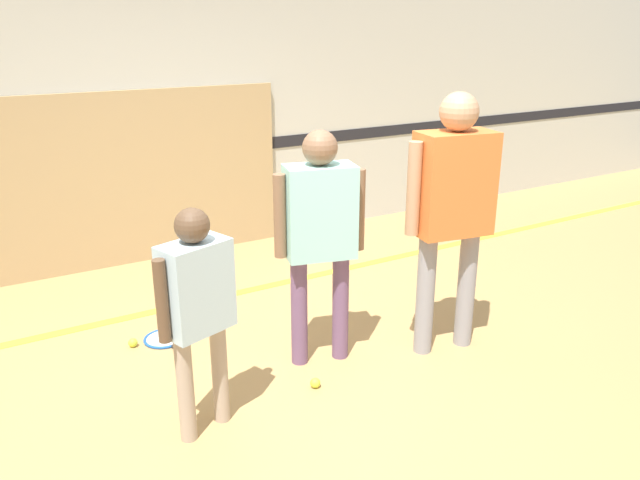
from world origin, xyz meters
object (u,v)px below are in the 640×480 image
(person_student_right, at_px, (453,197))
(tennis_ball_by_spare_racket, at_px, (133,343))
(person_instructor, at_px, (320,224))
(person_student_left, at_px, (197,299))
(racket_spare_on_floor, at_px, (166,339))
(tennis_ball_near_instructor, at_px, (315,383))

(person_student_right, xyz_separation_m, tennis_ball_by_spare_racket, (-1.93, 1.13, -1.09))
(person_instructor, bearing_deg, person_student_left, -145.38)
(person_instructor, xyz_separation_m, racket_spare_on_floor, (-0.85, 0.80, -0.98))
(person_student_left, xyz_separation_m, person_student_right, (1.82, 0.05, 0.30))
(person_student_right, xyz_separation_m, tennis_ball_near_instructor, (-1.06, 0.00, -1.09))
(tennis_ball_by_spare_racket, bearing_deg, tennis_ball_near_instructor, -52.43)
(racket_spare_on_floor, xyz_separation_m, tennis_ball_by_spare_racket, (-0.23, 0.03, 0.02))
(person_student_left, relative_size, person_student_right, 0.73)
(person_instructor, relative_size, racket_spare_on_floor, 2.83)
(person_student_right, xyz_separation_m, racket_spare_on_floor, (-1.70, 1.10, -1.11))
(person_instructor, height_order, person_student_right, person_student_right)
(person_instructor, xyz_separation_m, person_student_left, (-0.97, -0.35, -0.17))
(person_student_left, height_order, tennis_ball_near_instructor, person_student_left)
(person_student_left, distance_m, tennis_ball_by_spare_racket, 1.42)
(racket_spare_on_floor, relative_size, tennis_ball_near_instructor, 8.53)
(person_student_right, relative_size, tennis_ball_near_instructor, 27.40)
(tennis_ball_by_spare_racket, bearing_deg, person_student_right, -30.39)
(person_student_right, height_order, racket_spare_on_floor, person_student_right)
(racket_spare_on_floor, relative_size, tennis_ball_by_spare_racket, 8.53)
(person_student_right, bearing_deg, tennis_ball_near_instructor, 10.09)
(person_instructor, distance_m, tennis_ball_near_instructor, 1.02)
(person_student_right, bearing_deg, person_student_left, 11.72)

